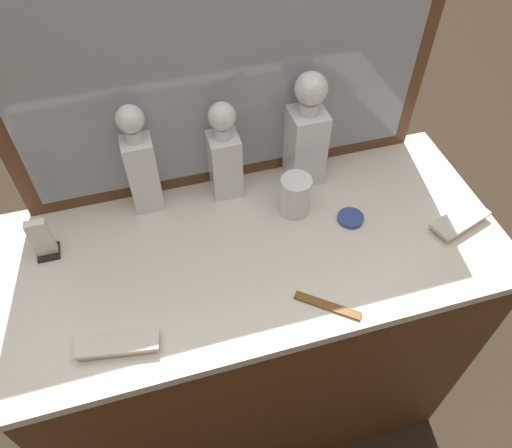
{
  "coord_description": "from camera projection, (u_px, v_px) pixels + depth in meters",
  "views": [
    {
      "loc": [
        -0.2,
        -0.7,
        1.83
      ],
      "look_at": [
        0.0,
        0.0,
        0.98
      ],
      "focal_mm": 34.61,
      "sensor_mm": 36.0,
      "label": 1
    }
  ],
  "objects": [
    {
      "name": "porcelain_dish",
      "position": [
        351.0,
        218.0,
        1.22
      ],
      "size": [
        0.06,
        0.06,
        0.01
      ],
      "color": "#33478C",
      "rests_on": "dresser"
    },
    {
      "name": "crystal_decanter_far_right",
      "position": [
        225.0,
        159.0,
        1.21
      ],
      "size": [
        0.07,
        0.07,
        0.27
      ],
      "color": "white",
      "rests_on": "dresser"
    },
    {
      "name": "crystal_decanter_left",
      "position": [
        306.0,
        139.0,
        1.23
      ],
      "size": [
        0.09,
        0.09,
        0.31
      ],
      "color": "white",
      "rests_on": "dresser"
    },
    {
      "name": "tortoiseshell_comb",
      "position": [
        327.0,
        306.0,
        1.06
      ],
      "size": [
        0.13,
        0.11,
        0.01
      ],
      "color": "brown",
      "rests_on": "dresser"
    },
    {
      "name": "silver_brush_far_left",
      "position": [
        460.0,
        221.0,
        1.21
      ],
      "size": [
        0.17,
        0.1,
        0.02
      ],
      "color": "#B7A88C",
      "rests_on": "dresser"
    },
    {
      "name": "dresser",
      "position": [
        256.0,
        337.0,
        1.51
      ],
      "size": [
        1.19,
        0.55,
        0.9
      ],
      "color": "brown",
      "rests_on": "ground_plane"
    },
    {
      "name": "crystal_decanter_far_left",
      "position": [
        142.0,
        169.0,
        1.17
      ],
      "size": [
        0.07,
        0.07,
        0.3
      ],
      "color": "white",
      "rests_on": "dresser"
    },
    {
      "name": "crystal_tumbler_far_right",
      "position": [
        295.0,
        197.0,
        1.21
      ],
      "size": [
        0.08,
        0.08,
        0.1
      ],
      "color": "white",
      "rests_on": "dresser"
    },
    {
      "name": "silver_brush_far_right",
      "position": [
        118.0,
        344.0,
        0.99
      ],
      "size": [
        0.17,
        0.08,
        0.02
      ],
      "color": "#B7A88C",
      "rests_on": "dresser"
    },
    {
      "name": "ground_plane",
      "position": [
        256.0,
        394.0,
        1.86
      ],
      "size": [
        6.0,
        6.0,
        0.0
      ],
      "primitive_type": "plane",
      "color": "#2D2319"
    },
    {
      "name": "napkin_holder",
      "position": [
        43.0,
        241.0,
        1.12
      ],
      "size": [
        0.05,
        0.05,
        0.11
      ],
      "color": "black",
      "rests_on": "dresser"
    },
    {
      "name": "dresser_mirror",
      "position": [
        224.0,
        67.0,
        1.09
      ],
      "size": [
        1.03,
        0.03,
        0.65
      ],
      "color": "brown",
      "rests_on": "dresser"
    }
  ]
}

